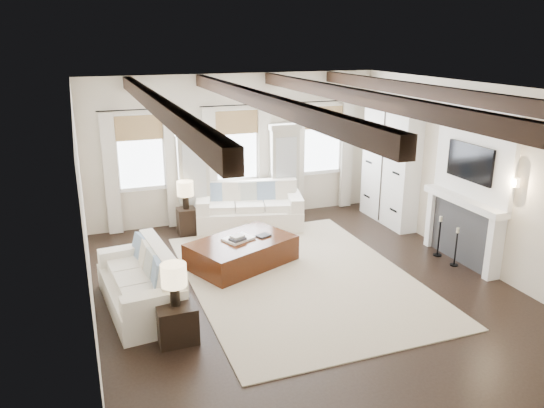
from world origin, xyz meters
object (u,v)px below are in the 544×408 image
object	(u,v)px
side_table_front	(177,322)
ottoman	(242,252)
sofa_left	(144,285)
sofa_back	(249,209)
side_table_back	(187,221)

from	to	relation	value
side_table_front	ottoman	bearing A→B (deg)	53.00
sofa_left	side_table_front	xyz separation A→B (m)	(0.28, -1.08, -0.10)
sofa_back	side_table_front	bearing A→B (deg)	-120.26
ottoman	side_table_back	size ratio (longest dim) A/B	3.24
sofa_back	sofa_left	world-z (taller)	sofa_back
side_table_front	side_table_back	bearing A→B (deg)	76.51
sofa_left	side_table_front	world-z (taller)	sofa_left
side_table_back	sofa_back	bearing A→B (deg)	1.06
side_table_back	ottoman	bearing A→B (deg)	-72.10
sofa_left	side_table_back	distance (m)	3.11
sofa_left	ottoman	bearing A→B (deg)	28.05
sofa_back	sofa_left	size ratio (longest dim) A/B	1.12
sofa_back	ottoman	xyz separation A→B (m)	(-0.76, -1.91, -0.15)
ottoman	side_table_front	size ratio (longest dim) A/B	3.47
side_table_front	side_table_back	xyz separation A→B (m)	(0.95, 3.94, 0.02)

